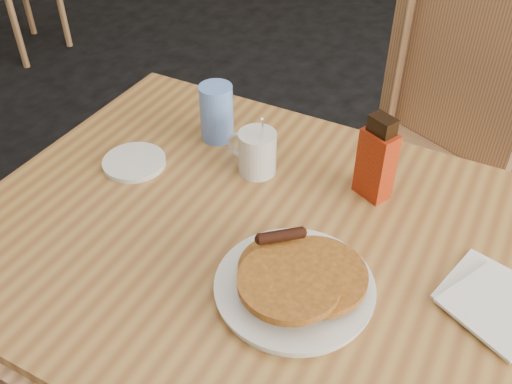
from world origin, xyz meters
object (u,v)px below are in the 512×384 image
syrup_bottle (377,160)px  coffee_mug (256,151)px  pancake_plate (296,282)px  main_table (296,263)px  chair_main_far (433,131)px  blue_tumbler (217,113)px

syrup_bottle → coffee_mug: bearing=-145.5°
pancake_plate → coffee_mug: size_ratio=1.81×
main_table → chair_main_far: size_ratio=1.37×
chair_main_far → syrup_bottle: size_ratio=5.55×
coffee_mug → blue_tumbler: (-0.14, 0.06, 0.02)m
syrup_bottle → blue_tumbler: 0.38m
chair_main_far → main_table: bearing=-73.1°
syrup_bottle → blue_tumbler: syrup_bottle is taller
chair_main_far → coffee_mug: bearing=-91.6°
main_table → pancake_plate: 0.12m
main_table → coffee_mug: bearing=141.3°
chair_main_far → pancake_plate: 0.84m
chair_main_far → syrup_bottle: bearing=-68.7°
blue_tumbler → coffee_mug: bearing=-21.6°
pancake_plate → syrup_bottle: (-0.00, 0.31, 0.06)m
main_table → coffee_mug: size_ratio=9.20×
chair_main_far → syrup_bottle: chair_main_far is taller
chair_main_far → coffee_mug: size_ratio=6.74×
coffee_mug → pancake_plate: bearing=-48.3°
chair_main_far → blue_tumbler: bearing=-105.7°
coffee_mug → blue_tumbler: bearing=155.8°
main_table → pancake_plate: (0.05, -0.09, 0.06)m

